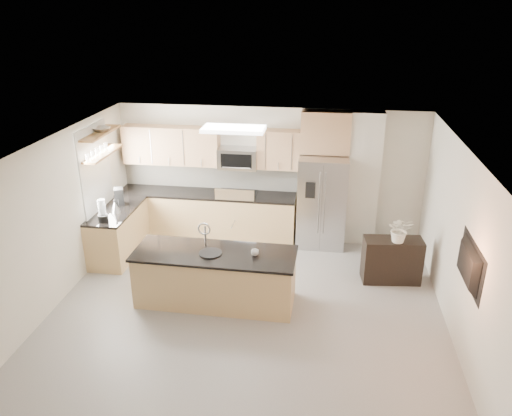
% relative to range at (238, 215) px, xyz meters
% --- Properties ---
extents(floor, '(6.50, 6.50, 0.00)m').
position_rel_range_xyz_m(floor, '(0.60, -2.92, -0.47)').
color(floor, gray).
rests_on(floor, ground).
extents(ceiling, '(6.00, 6.50, 0.02)m').
position_rel_range_xyz_m(ceiling, '(0.60, -2.92, 2.13)').
color(ceiling, white).
rests_on(ceiling, wall_back).
extents(wall_back, '(6.00, 0.02, 2.60)m').
position_rel_range_xyz_m(wall_back, '(0.60, 0.33, 0.83)').
color(wall_back, beige).
rests_on(wall_back, floor).
extents(wall_left, '(0.02, 6.50, 2.60)m').
position_rel_range_xyz_m(wall_left, '(-2.40, -2.92, 0.83)').
color(wall_left, beige).
rests_on(wall_left, floor).
extents(wall_right, '(0.02, 6.50, 2.60)m').
position_rel_range_xyz_m(wall_right, '(3.60, -2.92, 0.83)').
color(wall_right, beige).
rests_on(wall_right, floor).
extents(back_counter, '(3.55, 0.66, 1.44)m').
position_rel_range_xyz_m(back_counter, '(-0.63, 0.01, -0.00)').
color(back_counter, tan).
rests_on(back_counter, floor).
extents(left_counter, '(0.66, 1.50, 0.92)m').
position_rel_range_xyz_m(left_counter, '(-2.07, -1.07, -0.01)').
color(left_counter, tan).
rests_on(left_counter, floor).
extents(range, '(0.76, 0.64, 1.14)m').
position_rel_range_xyz_m(range, '(0.00, 0.00, 0.00)').
color(range, black).
rests_on(range, floor).
extents(upper_cabinets, '(3.50, 0.33, 0.75)m').
position_rel_range_xyz_m(upper_cabinets, '(-0.70, 0.16, 1.35)').
color(upper_cabinets, tan).
rests_on(upper_cabinets, wall_back).
extents(microwave, '(0.76, 0.40, 0.40)m').
position_rel_range_xyz_m(microwave, '(0.00, 0.12, 1.16)').
color(microwave, '#ABACAE').
rests_on(microwave, upper_cabinets).
extents(refrigerator, '(0.92, 0.78, 1.78)m').
position_rel_range_xyz_m(refrigerator, '(1.66, -0.05, 0.42)').
color(refrigerator, '#ABACAE').
rests_on(refrigerator, floor).
extents(partition_column, '(0.60, 0.30, 2.60)m').
position_rel_range_xyz_m(partition_column, '(2.42, 0.18, 0.83)').
color(partition_column, beige).
rests_on(partition_column, floor).
extents(window, '(0.04, 1.15, 1.65)m').
position_rel_range_xyz_m(window, '(-2.38, -1.07, 1.18)').
color(window, white).
rests_on(window, wall_left).
extents(shelf_lower, '(0.30, 1.20, 0.04)m').
position_rel_range_xyz_m(shelf_lower, '(-2.25, -0.97, 1.48)').
color(shelf_lower, brown).
rests_on(shelf_lower, wall_left).
extents(shelf_upper, '(0.30, 1.20, 0.04)m').
position_rel_range_xyz_m(shelf_upper, '(-2.25, -0.97, 1.85)').
color(shelf_upper, brown).
rests_on(shelf_upper, wall_left).
extents(ceiling_fixture, '(1.00, 0.50, 0.06)m').
position_rel_range_xyz_m(ceiling_fixture, '(0.20, -1.32, 2.09)').
color(ceiling_fixture, white).
rests_on(ceiling_fixture, ceiling).
extents(island, '(2.53, 0.95, 1.30)m').
position_rel_range_xyz_m(island, '(0.07, -2.37, -0.03)').
color(island, tan).
rests_on(island, floor).
extents(credenza, '(1.01, 0.50, 0.78)m').
position_rel_range_xyz_m(credenza, '(2.89, -1.32, -0.08)').
color(credenza, black).
rests_on(credenza, floor).
extents(cup, '(0.15, 0.15, 0.09)m').
position_rel_range_xyz_m(cup, '(0.70, -2.38, 0.45)').
color(cup, silver).
rests_on(cup, island).
extents(platter, '(0.39, 0.39, 0.02)m').
position_rel_range_xyz_m(platter, '(0.01, -2.42, 0.41)').
color(platter, black).
rests_on(platter, island).
extents(blender, '(0.17, 0.17, 0.40)m').
position_rel_range_xyz_m(blender, '(-2.07, -1.60, 0.62)').
color(blender, black).
rests_on(blender, left_counter).
extents(kettle, '(0.19, 0.19, 0.24)m').
position_rel_range_xyz_m(kettle, '(-2.03, -1.19, 0.55)').
color(kettle, '#ABACAE').
rests_on(kettle, left_counter).
extents(coffee_maker, '(0.24, 0.26, 0.32)m').
position_rel_range_xyz_m(coffee_maker, '(-2.09, -0.82, 0.60)').
color(coffee_maker, black).
rests_on(coffee_maker, left_counter).
extents(bowl, '(0.51, 0.51, 0.09)m').
position_rel_range_xyz_m(bowl, '(-2.25, -0.91, 1.91)').
color(bowl, '#ABACAE').
rests_on(bowl, shelf_upper).
extents(flower_vase, '(0.61, 0.53, 0.67)m').
position_rel_range_xyz_m(flower_vase, '(2.96, -1.39, 0.64)').
color(flower_vase, white).
rests_on(flower_vase, credenza).
extents(television, '(0.14, 1.08, 0.62)m').
position_rel_range_xyz_m(television, '(3.51, -3.12, 0.88)').
color(television, black).
rests_on(television, wall_right).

